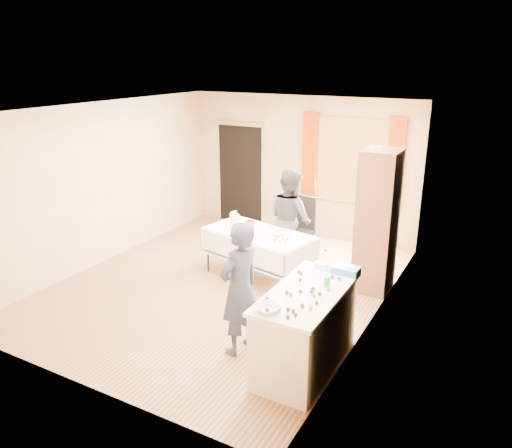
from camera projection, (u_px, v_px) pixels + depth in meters
The scene contains 29 objects.
floor at pixel (224, 285), 7.51m from camera, with size 4.50×5.50×0.02m, color #9E7047.
ceiling at pixel (220, 108), 6.67m from camera, with size 4.50×5.50×0.02m, color white.
wall_back at pixel (300, 166), 9.39m from camera, with size 4.50×0.02×2.60m, color tan.
wall_front at pixel (68, 271), 4.80m from camera, with size 4.50×0.02×2.60m, color tan.
wall_left at pixel (105, 183), 8.12m from camera, with size 0.02×5.50×2.60m, color tan.
wall_right at pixel (379, 226), 6.06m from camera, with size 0.02×5.50×2.60m, color tan.
window_frame at pixel (352, 161), 8.83m from camera, with size 1.32×0.06×1.52m, color olive.
window_pane at pixel (351, 161), 8.82m from camera, with size 1.20×0.02×1.40m, color white.
curtain_left at pixel (310, 157), 9.15m from camera, with size 0.28×0.06×1.65m, color #9A2E04.
curtain_right at pixel (395, 166), 8.44m from camera, with size 0.28×0.06×1.65m, color #9A2E04.
doorway at pixel (240, 175), 10.05m from camera, with size 0.95×0.04×2.00m, color black.
door_lintel at pixel (239, 124), 9.70m from camera, with size 1.05×0.06×0.08m, color olive.
cabinet at pixel (377, 222), 7.07m from camera, with size 0.50×0.60×2.06m, color brown.
counter at pixel (306, 329), 5.41m from camera, with size 0.71×1.50×0.91m.
party_table at pixel (258, 251), 7.60m from camera, with size 1.80×1.19×0.75m.
chair at pixel (298, 240), 8.41m from camera, with size 0.50×0.50×1.06m.
girl at pixel (240, 289), 5.59m from camera, with size 0.50×0.65×1.58m, color #232A42.
woman at pixel (290, 219), 7.92m from camera, with size 0.99×0.93×1.62m, color black.
soda_can at pixel (327, 282), 5.34m from camera, with size 0.07×0.07×0.12m, color #17962F.
mixing_bowl at pixel (267, 309), 4.83m from camera, with size 0.30×0.30×0.06m, color white.
foam_block at pixel (322, 266), 5.80m from camera, with size 0.15×0.10×0.08m, color white.
blue_basket at pixel (346, 270), 5.69m from camera, with size 0.30×0.20×0.08m, color blue.
pitcher at pixel (233, 220), 7.70m from camera, with size 0.11×0.11×0.22m, color silver.
cup_red at pixel (250, 224), 7.68m from camera, with size 0.20×0.20×0.11m, color #E04316.
cup_rainbow at pixel (250, 231), 7.40m from camera, with size 0.14×0.14×0.10m, color red.
small_bowl at pixel (278, 233), 7.36m from camera, with size 0.22×0.22×0.06m, color white.
pastry_tray at pixel (281, 241), 7.11m from camera, with size 0.28×0.20×0.02m, color white.
bottle at pixel (236, 216), 7.97m from camera, with size 0.11×0.11×0.18m, color white.
cake_balls at pixel (299, 296), 5.10m from camera, with size 0.52×1.10×0.04m.
Camera 1 is at (3.70, -5.75, 3.26)m, focal length 35.00 mm.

